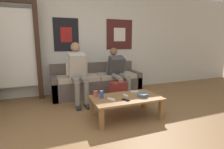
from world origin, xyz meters
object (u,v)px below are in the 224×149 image
couch (97,83)px  cell_phone (126,100)px  ceramic_bowl (143,95)px  game_controller_near_left (126,95)px  person_seated_teen (118,71)px  coffee_table (126,100)px  game_controller_far_center (111,99)px  pillar_candle (96,94)px  person_seated_adult (78,70)px  backpack (118,93)px  drink_can_blue (101,94)px  game_controller_near_right (135,91)px

couch → cell_phone: (0.02, -1.60, 0.09)m
couch → ceramic_bowl: couch is taller
game_controller_near_left → cell_phone: game_controller_near_left is taller
person_seated_teen → ceramic_bowl: 1.20m
coffee_table → game_controller_far_center: (-0.29, -0.05, 0.07)m
pillar_candle → cell_phone: size_ratio=0.71×
person_seated_teen → game_controller_near_left: 1.12m
person_seated_adult → backpack: (0.76, -0.42, -0.47)m
person_seated_adult → ceramic_bowl: 1.51m
person_seated_teen → cell_phone: 1.33m
drink_can_blue → game_controller_far_center: size_ratio=0.88×
couch → game_controller_near_right: size_ratio=14.45×
game_controller_far_center → person_seated_teen: bearing=62.6°
backpack → game_controller_near_right: size_ratio=3.05×
coffee_table → drink_can_blue: bearing=165.9°
backpack → ceramic_bowl: (0.12, -0.78, 0.17)m
pillar_candle → game_controller_far_center: 0.33m
ceramic_bowl → pillar_candle: (-0.74, 0.31, 0.02)m
couch → game_controller_near_right: 1.31m
person_seated_adult → cell_phone: bearing=-67.1°
game_controller_near_left → cell_phone: 0.22m
coffee_table → backpack: backpack is taller
couch → game_controller_far_center: 1.52m
person_seated_teen → game_controller_near_left: person_seated_teen is taller
ceramic_bowl → game_controller_far_center: (-0.55, 0.04, -0.02)m
drink_can_blue → game_controller_far_center: (0.12, -0.15, -0.05)m
coffee_table → pillar_candle: pillar_candle is taller
coffee_table → person_seated_teen: size_ratio=1.03×
person_seated_adult → person_seated_teen: (0.91, -0.02, -0.07)m
game_controller_near_left → game_controller_near_right: size_ratio=0.99×
game_controller_near_right → game_controller_near_left: bearing=-148.6°
person_seated_adult → game_controller_far_center: 1.24m
drink_can_blue → coffee_table: bearing=-14.1°
person_seated_adult → person_seated_teen: bearing=-1.0°
person_seated_teen → ceramic_bowl: bearing=-91.8°
person_seated_teen → backpack: size_ratio=2.53×
person_seated_adult → game_controller_near_left: bearing=-59.6°
game_controller_near_left → game_controller_far_center: bearing=-162.3°
person_seated_teen → backpack: 0.59m
couch → backpack: bearing=-71.7°
ceramic_bowl → cell_phone: ceramic_bowl is taller
coffee_table → person_seated_teen: person_seated_teen is taller
ceramic_bowl → cell_phone: 0.35m
game_controller_far_center → coffee_table: bearing=9.9°
pillar_candle → game_controller_near_left: (0.48, -0.18, -0.04)m
ceramic_bowl → game_controller_near_right: ceramic_bowl is taller
couch → person_seated_adult: person_seated_adult is taller
couch → person_seated_teen: (0.41, -0.36, 0.34)m
game_controller_near_right → cell_phone: (-0.35, -0.35, -0.01)m
coffee_table → backpack: bearing=77.6°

